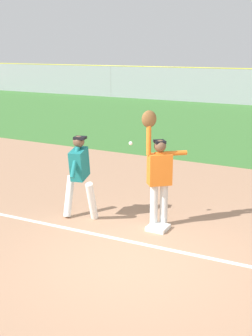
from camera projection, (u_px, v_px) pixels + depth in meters
The scene contains 5 objects.
ground_plane at pixel (134, 260), 7.35m from camera, with size 69.42×69.42×0.00m, color tan.
first_base at pixel (158, 228), 8.60m from camera, with size 0.38×0.38×0.08m, color white.
fielder at pixel (159, 171), 8.50m from camera, with size 0.74×0.67×2.28m.
runner at pixel (80, 171), 8.93m from camera, with size 0.82×0.84×1.72m.
baseball at pixel (131, 143), 8.55m from camera, with size 0.07×0.07×0.07m, color white.
Camera 1 is at (3.14, -5.92, 3.38)m, focal length 47.84 mm.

